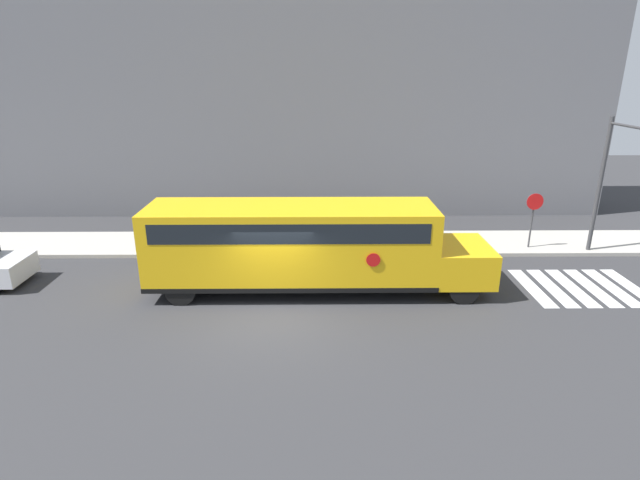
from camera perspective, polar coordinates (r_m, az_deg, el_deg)
name	(u,v)px	position (r m, az deg, el deg)	size (l,w,h in m)	color
ground_plane	(273,316)	(15.63, -5.36, -8.60)	(60.00, 60.00, 0.00)	#333335
sidewalk_strip	(285,244)	(21.56, -4.01, -0.41)	(44.00, 3.00, 0.15)	#B2ADA3
building_backdrop	(289,75)	(26.84, -3.54, 18.33)	(32.00, 4.00, 13.86)	slate
crosswalk_stripes	(581,287)	(19.69, 27.71, -4.80)	(4.00, 3.20, 0.01)	white
school_bus	(303,243)	(16.66, -1.93, -0.31)	(11.39, 2.57, 2.97)	yellow
stop_sign	(533,213)	(22.19, 23.18, 2.81)	(0.68, 0.10, 2.46)	#38383A
traffic_light	(621,170)	(21.60, 31.12, 6.83)	(0.28, 3.57, 5.52)	#38383A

